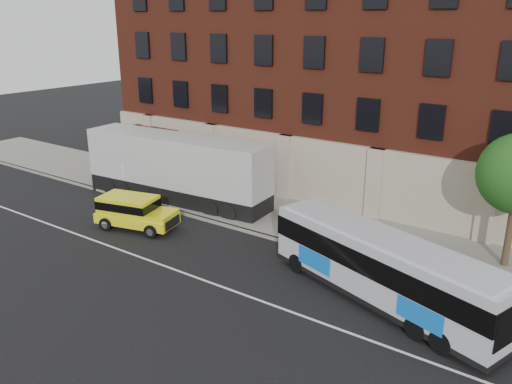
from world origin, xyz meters
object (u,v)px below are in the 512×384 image
Objects in this scene: yellow_suv at (133,210)px; shipping_container at (176,170)px; sign_pole at (125,176)px; city_bus at (383,267)px.

shipping_container reaches higher than yellow_suv.
shipping_container reaches higher than sign_pole.
city_bus is (18.54, -2.90, 0.16)m from sign_pole.
city_bus is 0.86× the size of shipping_container.
yellow_suv is (-14.25, -0.31, -0.59)m from city_bus.
city_bus is at bearing 1.25° from yellow_suv.
sign_pole is at bearing -155.62° from shipping_container.
city_bus reaches higher than sign_pole.
sign_pole is 18.77m from city_bus.
yellow_suv is at bearing -36.83° from sign_pole.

